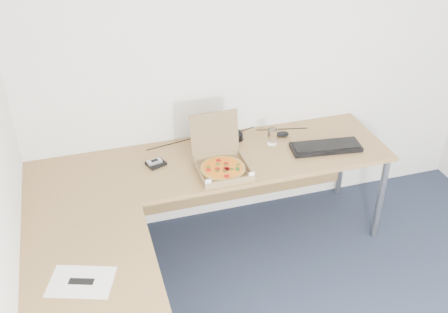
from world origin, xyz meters
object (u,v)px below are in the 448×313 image
object	(u,v)px
wallet	(156,164)
pizza_box	(222,165)
desk	(180,208)
drinking_glass	(272,137)
keyboard	(326,147)

from	to	relation	value
wallet	pizza_box	bearing A→B (deg)	-46.65
desk	drinking_glass	xyz separation A→B (m)	(0.80, 0.51, 0.09)
pizza_box	wallet	bearing A→B (deg)	154.44
desk	wallet	size ratio (longest dim) A/B	21.17
desk	keyboard	bearing A→B (deg)	16.11
pizza_box	keyboard	size ratio (longest dim) A/B	0.79
drinking_glass	keyboard	distance (m)	0.39
pizza_box	drinking_glass	world-z (taller)	pizza_box
pizza_box	keyboard	xyz separation A→B (m)	(0.79, 0.05, -0.03)
drinking_glass	keyboard	size ratio (longest dim) A/B	0.24
drinking_glass	wallet	distance (m)	0.86
desk	drinking_glass	distance (m)	0.95
desk	wallet	world-z (taller)	wallet
desk	pizza_box	xyz separation A→B (m)	(0.35, 0.28, 0.07)
wallet	drinking_glass	bearing A→B (deg)	-19.01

